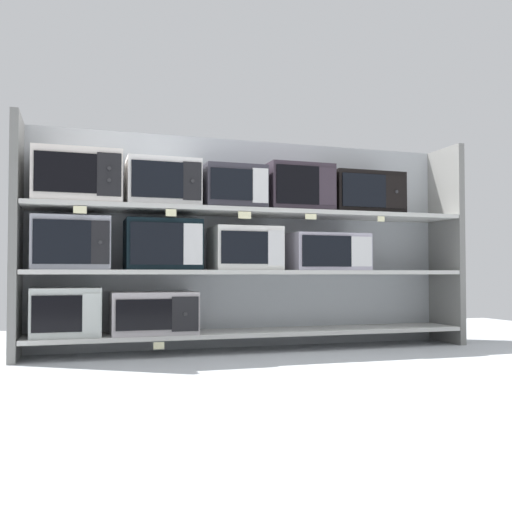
{
  "coord_description": "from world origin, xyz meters",
  "views": [
    {
      "loc": [
        -1.2,
        -3.86,
        0.54
      ],
      "look_at": [
        0.0,
        0.0,
        0.66
      ],
      "focal_mm": 40.15,
      "sensor_mm": 36.0,
      "label": 1
    }
  ],
  "objects_px": {
    "microwave_1": "(153,313)",
    "microwave_9": "(296,189)",
    "microwave_5": "(325,252)",
    "microwave_7": "(162,184)",
    "microwave_10": "(364,194)",
    "microwave_4": "(245,249)",
    "microwave_2": "(71,243)",
    "microwave_6": "(77,178)",
    "microwave_8": "(232,189)",
    "microwave_0": "(66,312)",
    "microwave_3": "(162,245)"
  },
  "relations": [
    {
      "from": "microwave_1",
      "to": "microwave_9",
      "type": "relative_size",
      "value": 1.18
    },
    {
      "from": "microwave_5",
      "to": "microwave_7",
      "type": "height_order",
      "value": "microwave_7"
    },
    {
      "from": "microwave_5",
      "to": "microwave_9",
      "type": "height_order",
      "value": "microwave_9"
    },
    {
      "from": "microwave_10",
      "to": "microwave_4",
      "type": "bearing_deg",
      "value": 179.99
    },
    {
      "from": "microwave_2",
      "to": "microwave_6",
      "type": "bearing_deg",
      "value": 0.53
    },
    {
      "from": "microwave_2",
      "to": "microwave_5",
      "type": "relative_size",
      "value": 0.85
    },
    {
      "from": "microwave_1",
      "to": "microwave_10",
      "type": "distance_m",
      "value": 1.79
    },
    {
      "from": "microwave_10",
      "to": "microwave_6",
      "type": "bearing_deg",
      "value": 179.99
    },
    {
      "from": "microwave_4",
      "to": "microwave_8",
      "type": "relative_size",
      "value": 1.11
    },
    {
      "from": "microwave_8",
      "to": "microwave_9",
      "type": "distance_m",
      "value": 0.48
    },
    {
      "from": "microwave_4",
      "to": "microwave_5",
      "type": "bearing_deg",
      "value": -0.03
    },
    {
      "from": "microwave_6",
      "to": "microwave_10",
      "type": "bearing_deg",
      "value": -0.01
    },
    {
      "from": "microwave_0",
      "to": "microwave_8",
      "type": "height_order",
      "value": "microwave_8"
    },
    {
      "from": "microwave_7",
      "to": "microwave_9",
      "type": "xyz_separation_m",
      "value": [
        0.97,
        -0.0,
        0.01
      ]
    },
    {
      "from": "microwave_6",
      "to": "microwave_8",
      "type": "bearing_deg",
      "value": 0.01
    },
    {
      "from": "microwave_0",
      "to": "microwave_2",
      "type": "distance_m",
      "value": 0.44
    },
    {
      "from": "microwave_5",
      "to": "microwave_10",
      "type": "xyz_separation_m",
      "value": [
        0.32,
        0.0,
        0.44
      ]
    },
    {
      "from": "microwave_1",
      "to": "microwave_3",
      "type": "bearing_deg",
      "value": -0.42
    },
    {
      "from": "microwave_0",
      "to": "microwave_8",
      "type": "bearing_deg",
      "value": 0.0
    },
    {
      "from": "microwave_0",
      "to": "microwave_8",
      "type": "relative_size",
      "value": 1.01
    },
    {
      "from": "microwave_1",
      "to": "microwave_7",
      "type": "height_order",
      "value": "microwave_7"
    },
    {
      "from": "microwave_3",
      "to": "microwave_7",
      "type": "relative_size",
      "value": 1.03
    },
    {
      "from": "microwave_7",
      "to": "microwave_8",
      "type": "relative_size",
      "value": 1.13
    },
    {
      "from": "microwave_3",
      "to": "microwave_10",
      "type": "height_order",
      "value": "microwave_10"
    },
    {
      "from": "microwave_4",
      "to": "microwave_1",
      "type": "bearing_deg",
      "value": 179.99
    },
    {
      "from": "microwave_6",
      "to": "microwave_5",
      "type": "bearing_deg",
      "value": -0.01
    },
    {
      "from": "microwave_3",
      "to": "microwave_10",
      "type": "distance_m",
      "value": 1.56
    },
    {
      "from": "microwave_1",
      "to": "microwave_8",
      "type": "bearing_deg",
      "value": -0.0
    },
    {
      "from": "microwave_10",
      "to": "microwave_0",
      "type": "bearing_deg",
      "value": 179.99
    },
    {
      "from": "microwave_7",
      "to": "microwave_9",
      "type": "height_order",
      "value": "microwave_9"
    },
    {
      "from": "microwave_0",
      "to": "microwave_7",
      "type": "height_order",
      "value": "microwave_7"
    },
    {
      "from": "microwave_0",
      "to": "microwave_4",
      "type": "xyz_separation_m",
      "value": [
        1.19,
        -0.0,
        0.42
      ]
    },
    {
      "from": "microwave_4",
      "to": "microwave_10",
      "type": "bearing_deg",
      "value": -0.01
    },
    {
      "from": "microwave_1",
      "to": "microwave_8",
      "type": "distance_m",
      "value": 1.01
    },
    {
      "from": "microwave_6",
      "to": "microwave_9",
      "type": "relative_size",
      "value": 1.16
    },
    {
      "from": "microwave_4",
      "to": "microwave_9",
      "type": "distance_m",
      "value": 0.58
    },
    {
      "from": "microwave_1",
      "to": "microwave_5",
      "type": "distance_m",
      "value": 1.32
    },
    {
      "from": "microwave_0",
      "to": "microwave_2",
      "type": "xyz_separation_m",
      "value": [
        0.03,
        -0.0,
        0.44
      ]
    },
    {
      "from": "microwave_8",
      "to": "microwave_10",
      "type": "relative_size",
      "value": 0.77
    },
    {
      "from": "microwave_4",
      "to": "microwave_7",
      "type": "relative_size",
      "value": 0.98
    },
    {
      "from": "microwave_5",
      "to": "microwave_7",
      "type": "xyz_separation_m",
      "value": [
        -1.2,
        0.0,
        0.45
      ]
    },
    {
      "from": "microwave_5",
      "to": "microwave_9",
      "type": "bearing_deg",
      "value": 179.99
    },
    {
      "from": "microwave_2",
      "to": "microwave_5",
      "type": "distance_m",
      "value": 1.78
    },
    {
      "from": "microwave_2",
      "to": "microwave_7",
      "type": "relative_size",
      "value": 1.0
    },
    {
      "from": "microwave_5",
      "to": "microwave_4",
      "type": "bearing_deg",
      "value": 179.97
    },
    {
      "from": "microwave_9",
      "to": "microwave_10",
      "type": "distance_m",
      "value": 0.54
    },
    {
      "from": "microwave_7",
      "to": "microwave_10",
      "type": "distance_m",
      "value": 1.51
    },
    {
      "from": "microwave_5",
      "to": "microwave_7",
      "type": "distance_m",
      "value": 1.28
    },
    {
      "from": "microwave_3",
      "to": "microwave_4",
      "type": "bearing_deg",
      "value": 0.03
    },
    {
      "from": "microwave_2",
      "to": "microwave_3",
      "type": "distance_m",
      "value": 0.58
    }
  ]
}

